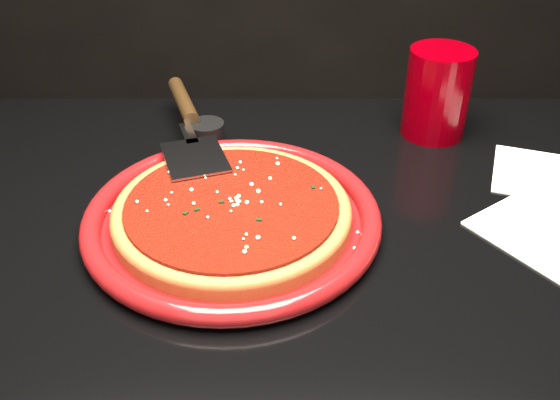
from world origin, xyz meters
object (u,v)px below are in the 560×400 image
at_px(plate, 232,217).
at_px(pizza_server, 190,124).
at_px(cup, 437,93).
at_px(ramekin, 207,135).

relative_size(plate, pizza_server, 1.09).
height_order(pizza_server, cup, cup).
xyz_separation_m(pizza_server, cup, (0.38, 0.06, 0.02)).
distance_m(plate, ramekin, 0.21).
bearing_deg(pizza_server, plate, -86.99).
xyz_separation_m(plate, ramekin, (-0.05, 0.20, 0.01)).
distance_m(plate, pizza_server, 0.21).
bearing_deg(cup, ramekin, -172.55).
relative_size(plate, cup, 2.72).
bearing_deg(cup, plate, -140.41).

